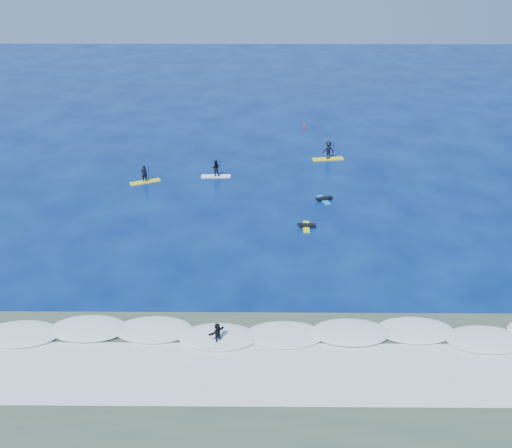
{
  "coord_description": "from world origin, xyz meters",
  "views": [
    {
      "loc": [
        -0.53,
        -37.0,
        22.47
      ],
      "look_at": [
        -0.82,
        3.37,
        0.6
      ],
      "focal_mm": 40.0,
      "sensor_mm": 36.0,
      "label": 1
    }
  ],
  "objects_px": {
    "sup_paddler_left": "(145,176)",
    "sup_paddler_right": "(328,151)",
    "prone_paddler_near": "(306,226)",
    "marker_buoy": "(304,127)",
    "wave_surfer": "(218,334)",
    "prone_paddler_far": "(324,199)",
    "sup_paddler_center": "(216,170)"
  },
  "relations": [
    {
      "from": "prone_paddler_near",
      "to": "prone_paddler_far",
      "type": "distance_m",
      "value": 5.36
    },
    {
      "from": "sup_paddler_right",
      "to": "sup_paddler_center",
      "type": "bearing_deg",
      "value": -166.74
    },
    {
      "from": "sup_paddler_left",
      "to": "sup_paddler_center",
      "type": "bearing_deg",
      "value": -12.42
    },
    {
      "from": "prone_paddler_far",
      "to": "marker_buoy",
      "type": "xyz_separation_m",
      "value": [
        -0.44,
        19.52,
        0.12
      ]
    },
    {
      "from": "sup_paddler_right",
      "to": "marker_buoy",
      "type": "relative_size",
      "value": 5.47
    },
    {
      "from": "prone_paddler_far",
      "to": "wave_surfer",
      "type": "bearing_deg",
      "value": 137.52
    },
    {
      "from": "sup_paddler_center",
      "to": "wave_surfer",
      "type": "distance_m",
      "value": 24.84
    },
    {
      "from": "prone_paddler_far",
      "to": "marker_buoy",
      "type": "distance_m",
      "value": 19.53
    },
    {
      "from": "sup_paddler_right",
      "to": "prone_paddler_far",
      "type": "relative_size",
      "value": 1.61
    },
    {
      "from": "sup_paddler_left",
      "to": "prone_paddler_far",
      "type": "bearing_deg",
      "value": -37.03
    },
    {
      "from": "sup_paddler_left",
      "to": "sup_paddler_right",
      "type": "relative_size",
      "value": 0.87
    },
    {
      "from": "prone_paddler_near",
      "to": "wave_surfer",
      "type": "bearing_deg",
      "value": 159.49
    },
    {
      "from": "sup_paddler_left",
      "to": "marker_buoy",
      "type": "distance_m",
      "value": 22.61
    },
    {
      "from": "sup_paddler_center",
      "to": "prone_paddler_far",
      "type": "bearing_deg",
      "value": -29.18
    },
    {
      "from": "sup_paddler_center",
      "to": "sup_paddler_right",
      "type": "xyz_separation_m",
      "value": [
        11.42,
        4.59,
        0.15
      ]
    },
    {
      "from": "sup_paddler_right",
      "to": "wave_surfer",
      "type": "distance_m",
      "value": 30.89
    },
    {
      "from": "sup_paddler_left",
      "to": "wave_surfer",
      "type": "height_order",
      "value": "sup_paddler_left"
    },
    {
      "from": "sup_paddler_right",
      "to": "marker_buoy",
      "type": "bearing_deg",
      "value": 92.0
    },
    {
      "from": "sup_paddler_left",
      "to": "marker_buoy",
      "type": "bearing_deg",
      "value": 19.81
    },
    {
      "from": "sup_paddler_left",
      "to": "prone_paddler_near",
      "type": "xyz_separation_m",
      "value": [
        14.83,
        -8.86,
        -0.49
      ]
    },
    {
      "from": "prone_paddler_near",
      "to": "marker_buoy",
      "type": "xyz_separation_m",
      "value": [
        1.47,
        24.53,
        0.13
      ]
    },
    {
      "from": "sup_paddler_left",
      "to": "prone_paddler_far",
      "type": "distance_m",
      "value": 17.18
    },
    {
      "from": "sup_paddler_right",
      "to": "marker_buoy",
      "type": "height_order",
      "value": "sup_paddler_right"
    },
    {
      "from": "marker_buoy",
      "to": "prone_paddler_near",
      "type": "bearing_deg",
      "value": -93.42
    },
    {
      "from": "sup_paddler_center",
      "to": "prone_paddler_far",
      "type": "distance_m",
      "value": 11.33
    },
    {
      "from": "sup_paddler_right",
      "to": "prone_paddler_far",
      "type": "xyz_separation_m",
      "value": [
        -1.38,
        -9.83,
        -0.75
      ]
    },
    {
      "from": "wave_surfer",
      "to": "marker_buoy",
      "type": "height_order",
      "value": "wave_surfer"
    },
    {
      "from": "prone_paddler_far",
      "to": "sup_paddler_center",
      "type": "bearing_deg",
      "value": 42.76
    },
    {
      "from": "sup_paddler_center",
      "to": "marker_buoy",
      "type": "height_order",
      "value": "sup_paddler_center"
    },
    {
      "from": "sup_paddler_center",
      "to": "wave_surfer",
      "type": "height_order",
      "value": "sup_paddler_center"
    },
    {
      "from": "wave_surfer",
      "to": "sup_paddler_left",
      "type": "bearing_deg",
      "value": 66.16
    },
    {
      "from": "prone_paddler_near",
      "to": "wave_surfer",
      "type": "distance_m",
      "value": 15.85
    }
  ]
}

